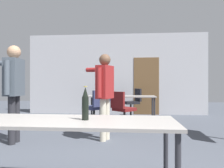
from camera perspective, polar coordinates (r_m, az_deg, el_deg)
back_wall at (r=8.00m, az=1.21°, el=2.55°), size 6.51×0.12×2.93m
conference_table_near at (r=2.22m, az=-11.41°, el=-10.82°), size 2.10×0.75×0.75m
conference_table_far at (r=6.44m, az=2.41°, el=-3.70°), size 1.99×0.72×0.75m
person_right_polo at (r=4.27m, az=-2.05°, el=-0.95°), size 0.70×0.73×1.69m
person_left_plaid at (r=4.45m, az=-24.40°, el=0.13°), size 0.83×0.61×1.82m
office_chair_near_pushed at (r=5.63m, az=2.73°, el=-6.93°), size 0.68×0.69×0.91m
office_chair_mid_tucked at (r=7.35m, az=-2.58°, el=-5.00°), size 0.69×0.68×0.96m
office_chair_far_left at (r=7.29m, az=5.48°, el=-5.12°), size 0.65×0.61×0.94m
office_chair_far_right at (r=5.74m, az=-4.28°, el=-6.57°), size 0.69×0.68×0.94m
beer_bottle at (r=2.15m, az=-6.99°, el=-5.22°), size 0.07×0.07×0.33m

